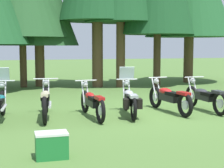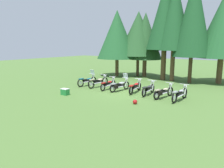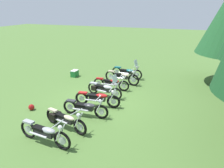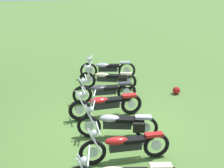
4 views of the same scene
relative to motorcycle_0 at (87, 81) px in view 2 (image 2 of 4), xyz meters
The scene contains 18 objects.
ground_plane 4.23m from the motorcycle_0, ahead, with size 80.00×80.00×0.00m, color #4C7033.
motorcycle_0 is the anchor object (origin of this frame).
motorcycle_1 1.21m from the motorcycle_0, ahead, with size 0.70×2.40×1.04m.
motorcycle_2 2.46m from the motorcycle_0, ahead, with size 0.63×2.25×0.98m.
motorcycle_3 3.54m from the motorcycle_0, ahead, with size 0.80×2.22×1.34m.
motorcycle_4 4.82m from the motorcycle_0, ahead, with size 0.66×2.36×1.00m.
motorcycle_5 5.95m from the motorcycle_0, ahead, with size 0.67×2.25×0.99m.
motorcycle_6 7.21m from the motorcycle_0, ahead, with size 0.85×2.23×0.99m.
motorcycle_7 8.37m from the motorcycle_0, ahead, with size 0.62×2.35×1.02m.
pine_tree_0 7.75m from the motorcycle_0, 99.51° to the left, with size 4.51×4.51×7.34m.
pine_tree_1 8.93m from the motorcycle_0, 83.50° to the left, with size 4.57×4.57×7.23m.
pine_tree_2 9.05m from the motorcycle_0, 78.16° to the left, with size 3.76×3.76×7.05m.
pine_tree_3 10.14m from the motorcycle_0, 58.31° to the left, with size 3.65×3.65×9.99m.
pine_tree_4 10.26m from the motorcycle_0, 51.19° to the left, with size 3.36×3.36×9.46m.
pine_tree_5 11.14m from the motorcycle_0, 42.23° to the left, with size 3.46×3.46×9.84m.
pine_tree_6 13.12m from the motorcycle_0, 39.39° to the left, with size 4.64×4.64×8.25m.
picnic_cooler 3.75m from the motorcycle_0, 74.81° to the right, with size 0.57×0.38×0.47m.
dropped_helmet 6.98m from the motorcycle_0, 24.64° to the right, with size 0.29×0.29×0.29m, color maroon.
Camera 2 is at (8.18, -14.01, 3.62)m, focal length 34.49 mm.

